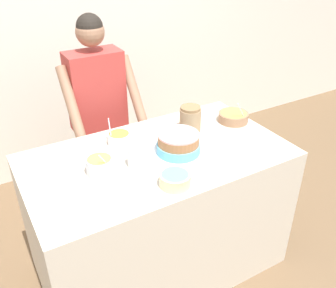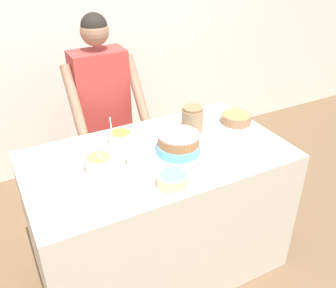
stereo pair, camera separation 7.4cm
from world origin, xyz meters
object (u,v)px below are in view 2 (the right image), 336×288
(drinking_glass, at_px, (134,156))
(cake, at_px, (179,145))
(frosting_bowl_olive, at_px, (236,118))
(stoneware_jar, at_px, (192,119))
(person_baker, at_px, (102,103))
(frosting_bowl_blue, at_px, (173,179))
(frosting_bowl_yellow, at_px, (99,163))
(ceramic_plate, at_px, (61,189))
(frosting_bowl_orange, at_px, (120,137))

(drinking_glass, bearing_deg, cake, -1.32)
(frosting_bowl_olive, xyz_separation_m, stoneware_jar, (-0.33, 0.04, 0.05))
(person_baker, relative_size, frosting_bowl_blue, 9.65)
(person_baker, bearing_deg, frosting_bowl_yellow, -110.26)
(frosting_bowl_olive, relative_size, ceramic_plate, 0.81)
(frosting_bowl_blue, relative_size, drinking_glass, 1.33)
(frosting_bowl_orange, height_order, stoneware_jar, stoneware_jar)
(person_baker, relative_size, ceramic_plate, 6.33)
(frosting_bowl_blue, xyz_separation_m, drinking_glass, (-0.10, 0.26, 0.02))
(cake, height_order, stoneware_jar, stoneware_jar)
(person_baker, height_order, frosting_bowl_yellow, person_baker)
(cake, distance_m, frosting_bowl_orange, 0.38)
(frosting_bowl_blue, bearing_deg, ceramic_plate, 156.01)
(frosting_bowl_olive, bearing_deg, frosting_bowl_yellow, -173.15)
(frosting_bowl_olive, bearing_deg, person_baker, 140.01)
(frosting_bowl_yellow, distance_m, frosting_bowl_blue, 0.42)
(frosting_bowl_blue, bearing_deg, frosting_bowl_olive, 30.57)
(cake, bearing_deg, frosting_bowl_yellow, 174.34)
(stoneware_jar, bearing_deg, ceramic_plate, -165.66)
(frosting_bowl_olive, distance_m, stoneware_jar, 0.33)
(drinking_glass, bearing_deg, person_baker, 84.11)
(cake, distance_m, ceramic_plate, 0.70)
(cake, xyz_separation_m, frosting_bowl_olive, (0.54, 0.17, -0.03))
(person_baker, relative_size, drinking_glass, 12.80)
(frosting_bowl_yellow, bearing_deg, stoneware_jar, 13.23)
(frosting_bowl_orange, height_order, frosting_bowl_blue, frosting_bowl_orange)
(person_baker, relative_size, frosting_bowl_orange, 9.71)
(frosting_bowl_blue, distance_m, ceramic_plate, 0.57)
(frosting_bowl_blue, bearing_deg, cake, 55.37)
(cake, bearing_deg, frosting_bowl_blue, -124.63)
(drinking_glass, relative_size, ceramic_plate, 0.49)
(person_baker, relative_size, cake, 4.53)
(cake, height_order, frosting_bowl_olive, frosting_bowl_olive)
(frosting_bowl_yellow, height_order, frosting_bowl_olive, frosting_bowl_olive)
(frosting_bowl_yellow, xyz_separation_m, frosting_bowl_olive, (1.01, 0.12, -0.01))
(frosting_bowl_olive, distance_m, drinking_glass, 0.83)
(frosting_bowl_olive, xyz_separation_m, drinking_glass, (-0.82, -0.16, 0.03))
(frosting_bowl_orange, bearing_deg, ceramic_plate, -145.50)
(ceramic_plate, bearing_deg, frosting_bowl_olive, 8.89)
(frosting_bowl_olive, xyz_separation_m, frosting_bowl_blue, (-0.72, -0.42, 0.00))
(frosting_bowl_olive, xyz_separation_m, ceramic_plate, (-1.24, -0.19, -0.03))
(cake, distance_m, drinking_glass, 0.28)
(frosting_bowl_blue, xyz_separation_m, ceramic_plate, (-0.52, 0.23, -0.03))
(frosting_bowl_yellow, height_order, frosting_bowl_blue, frosting_bowl_yellow)
(frosting_bowl_orange, height_order, ceramic_plate, frosting_bowl_orange)
(person_baker, height_order, cake, person_baker)
(drinking_glass, xyz_separation_m, stoneware_jar, (0.49, 0.20, 0.02))
(frosting_bowl_yellow, relative_size, stoneware_jar, 0.90)
(person_baker, height_order, frosting_bowl_blue, person_baker)
(drinking_glass, bearing_deg, ceramic_plate, -175.59)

